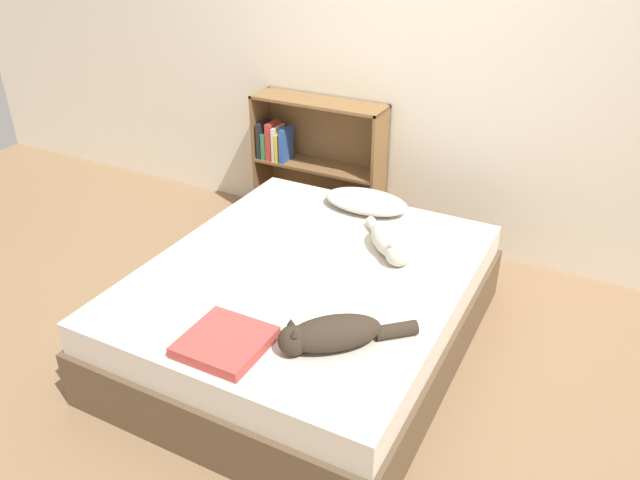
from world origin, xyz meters
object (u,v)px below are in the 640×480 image
cat_dark (331,334)px  bookshelf (315,160)px  cat_light (390,242)px  pillow (366,201)px  bed (308,307)px

cat_dark → bookshelf: 2.07m
bookshelf → cat_light: bearing=-44.9°
pillow → cat_light: 0.54m
cat_light → bookshelf: bookshelf is taller
bed → bookshelf: bearing=116.3°
bed → pillow: (-0.01, 0.77, 0.29)m
pillow → bookshelf: (-0.63, 0.52, -0.04)m
bookshelf → pillow: bearing=-39.8°
cat_dark → bookshelf: bearing=-102.0°
bed → bookshelf: size_ratio=2.01×
cat_light → cat_dark: (0.07, -0.84, -0.00)m
cat_dark → bookshelf: size_ratio=0.54×
bed → pillow: 0.83m
pillow → cat_light: bearing=-52.7°
pillow → bookshelf: 0.82m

